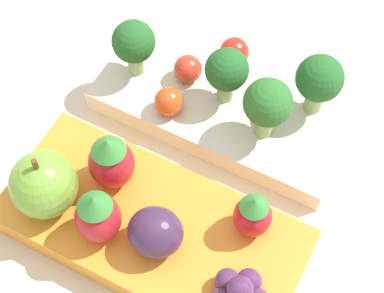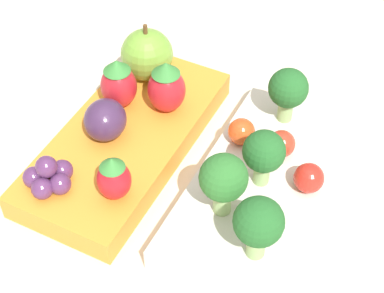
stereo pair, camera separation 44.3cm
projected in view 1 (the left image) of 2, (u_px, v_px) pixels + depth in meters
name	position (u px, v px, depth m)	size (l,w,h in m)	color
ground_plane	(190.00, 170.00, 0.51)	(4.00, 4.00, 0.00)	beige
bento_box_savoury	(227.00, 101.00, 0.54)	(0.22, 0.14, 0.02)	silver
bento_box_fruit	(153.00, 230.00, 0.47)	(0.24, 0.14, 0.02)	orange
broccoli_floret_0	(227.00, 71.00, 0.50)	(0.03, 0.03, 0.05)	#93B770
broccoli_floret_1	(319.00, 80.00, 0.49)	(0.04, 0.04, 0.06)	#93B770
broccoli_floret_2	(134.00, 43.00, 0.51)	(0.04, 0.04, 0.05)	#93B770
broccoli_floret_3	(268.00, 104.00, 0.48)	(0.04, 0.04, 0.06)	#93B770
cherry_tomato_0	(234.00, 52.00, 0.53)	(0.02, 0.02, 0.02)	red
cherry_tomato_1	(188.00, 69.00, 0.53)	(0.02, 0.02, 0.02)	red
cherry_tomato_2	(169.00, 102.00, 0.51)	(0.02, 0.02, 0.02)	#DB4C1E
apple	(44.00, 185.00, 0.45)	(0.05, 0.05, 0.06)	#70A838
strawberry_0	(98.00, 216.00, 0.44)	(0.03, 0.03, 0.05)	red
strawberry_1	(253.00, 215.00, 0.44)	(0.03, 0.03, 0.04)	red
strawberry_2	(111.00, 161.00, 0.46)	(0.03, 0.03, 0.05)	red
plum	(160.00, 233.00, 0.44)	(0.04, 0.04, 0.04)	#42284C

